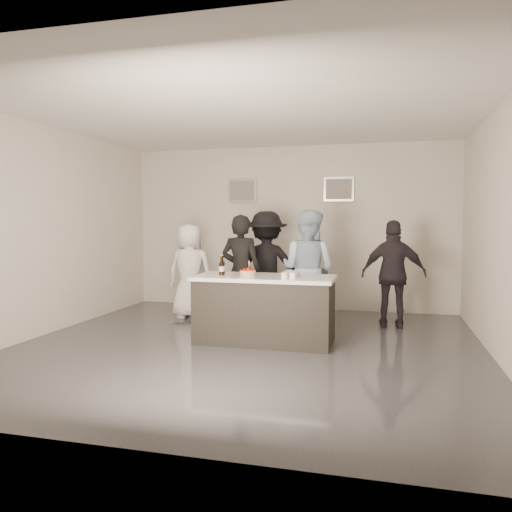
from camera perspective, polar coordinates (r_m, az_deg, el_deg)
name	(u,v)px	position (r m, az deg, el deg)	size (l,w,h in m)	color
floor	(246,347)	(6.58, -1.11, -10.35)	(6.00, 6.00, 0.00)	#3D3D42
ceiling	(246,112)	(6.51, -1.15, 16.14)	(6.00, 6.00, 0.00)	white
wall_back	(290,228)	(9.30, 3.87, 3.23)	(6.00, 0.04, 3.00)	beige
wall_front	(130,241)	(3.58, -14.20, 1.68)	(6.00, 0.04, 3.00)	beige
wall_left	(44,230)	(7.74, -23.07, 2.73)	(0.04, 6.00, 3.00)	beige
wall_right	(502,233)	(6.27, 26.34, 2.38)	(0.04, 6.00, 3.00)	beige
picture_left	(243,191)	(9.49, -1.53, 7.48)	(0.54, 0.04, 0.44)	#B2B2B7
picture_right	(339,189)	(9.16, 9.45, 7.55)	(0.54, 0.04, 0.44)	#B2B2B7
bar_counter	(265,309)	(6.73, 0.99, -6.10)	(1.86, 0.86, 0.90)	white
cake	(248,273)	(6.63, -0.95, -1.99)	(0.21, 0.21, 0.07)	orange
beer_bottle_a	(223,265)	(6.89, -3.85, -1.00)	(0.07, 0.07, 0.26)	black
beer_bottle_b	(221,266)	(6.76, -3.97, -1.10)	(0.07, 0.07, 0.26)	black
tumbler_cluster	(291,274)	(6.53, 4.02, -2.09)	(0.19, 0.40, 0.08)	gold
candles	(232,278)	(6.45, -2.72, -2.48)	(0.24, 0.08, 0.01)	pink
person_main_black	(241,272)	(7.49, -1.71, -1.85)	(0.63, 0.41, 1.73)	black
person_main_blue	(308,270)	(7.53, 5.94, -1.57)	(0.87, 0.68, 1.80)	#A9BFDE
person_guest_left	(190,271)	(8.44, -7.57, -1.71)	(0.77, 0.50, 1.58)	white
person_guest_right	(394,274)	(7.90, 15.47, -1.99)	(0.96, 0.40, 1.65)	#262127
person_guest_back	(266,267)	(8.06, 1.20, -1.23)	(1.15, 0.66, 1.79)	black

